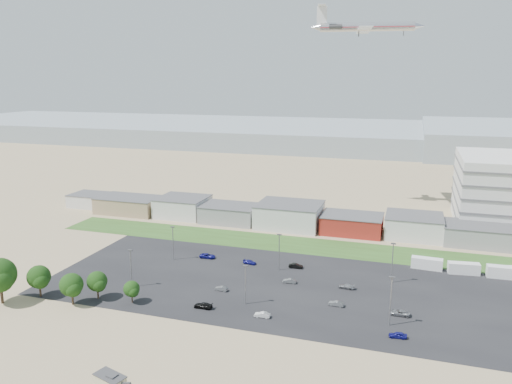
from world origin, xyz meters
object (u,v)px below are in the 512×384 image
at_px(telehandler, 109,382).
at_px(parked_car_0, 400,313).
at_px(parked_car_2, 398,335).
at_px(parked_car_4, 221,288).
at_px(portable_shed, 110,383).
at_px(parked_car_13, 262,315).
at_px(parked_car_7, 289,281).
at_px(parked_car_12, 347,286).
at_px(parked_car_1, 336,304).
at_px(parked_car_11, 296,266).
at_px(box_trailer_a, 427,263).
at_px(parked_car_3, 203,306).
at_px(airliner, 367,27).
at_px(tree_far_left, 0,278).
at_px(parked_car_9, 208,256).
at_px(parked_car_6, 250,262).

relative_size(telehandler, parked_car_0, 1.65).
xyz_separation_m(parked_car_0, parked_car_2, (-0.03, -10.27, 0.00)).
relative_size(parked_car_2, parked_car_4, 1.07).
bearing_deg(portable_shed, parked_car_13, 80.05).
xyz_separation_m(parked_car_7, parked_car_12, (14.37, 0.98, 0.00)).
distance_m(parked_car_1, parked_car_11, 24.65).
xyz_separation_m(box_trailer_a, parked_car_13, (-34.78, -41.10, -0.96)).
relative_size(parked_car_3, parked_car_12, 1.09).
height_order(airliner, parked_car_1, airliner).
relative_size(tree_far_left, parked_car_13, 3.52).
relative_size(airliner, parked_car_13, 11.99).
height_order(portable_shed, parked_car_7, portable_shed).
relative_size(parked_car_2, parked_car_13, 1.02).
bearing_deg(parked_car_7, parked_car_3, -41.36).
height_order(portable_shed, parked_car_3, portable_shed).
distance_m(telehandler, parked_car_11, 65.66).
bearing_deg(parked_car_1, box_trailer_a, 151.48).
distance_m(parked_car_0, parked_car_2, 10.27).
relative_size(parked_car_1, parked_car_12, 0.90).
height_order(tree_far_left, parked_car_2, tree_far_left).
bearing_deg(parked_car_9, parked_car_6, -96.13).
bearing_deg(portable_shed, parked_car_3, 102.56).
bearing_deg(box_trailer_a, parked_car_7, -144.06).
height_order(parked_car_0, parked_car_1, parked_car_0).
height_order(telehandler, parked_car_0, telehandler).
relative_size(portable_shed, tree_far_left, 0.45).
height_order(parked_car_3, parked_car_12, parked_car_3).
bearing_deg(portable_shed, parked_car_12, 76.02).
distance_m(portable_shed, telehandler, 0.31).
height_order(portable_shed, box_trailer_a, box_trailer_a).
height_order(parked_car_0, parked_car_4, parked_car_0).
bearing_deg(airliner, parked_car_2, -88.17).
bearing_deg(parked_car_11, box_trailer_a, -74.80).
height_order(telehandler, parked_car_6, telehandler).
relative_size(parked_car_2, parked_car_12, 0.90).
bearing_deg(parked_car_7, parked_car_6, -128.53).
bearing_deg(parked_car_12, parked_car_0, 55.67).
xyz_separation_m(parked_car_4, parked_car_9, (-12.25, 20.10, 0.09)).
xyz_separation_m(telehandler, parked_car_0, (45.58, 42.81, -0.90)).
xyz_separation_m(parked_car_1, parked_car_4, (-28.31, -0.09, -0.04)).
distance_m(parked_car_9, parked_car_13, 40.03).
height_order(portable_shed, airliner, airliner).
relative_size(tree_far_left, airliner, 0.29).
relative_size(portable_shed, box_trailer_a, 0.68).
distance_m(parked_car_11, parked_car_12, 17.96).
bearing_deg(parked_car_6, airliner, -9.57).
height_order(parked_car_4, parked_car_12, parked_car_12).
bearing_deg(parked_car_7, telehandler, -22.67).
relative_size(portable_shed, parked_car_2, 1.55).
height_order(parked_car_3, parked_car_4, parked_car_3).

